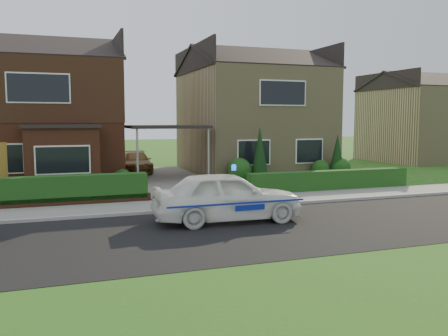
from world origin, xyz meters
name	(u,v)px	position (x,y,z in m)	size (l,w,h in m)	color
ground	(255,229)	(0.00, 0.00, 0.00)	(120.00, 120.00, 0.00)	#1A5516
road	(255,229)	(0.00, 0.00, 0.00)	(60.00, 6.00, 0.02)	black
kerb	(219,208)	(0.00, 3.05, 0.06)	(60.00, 0.16, 0.12)	#9E9993
sidewalk	(210,203)	(0.00, 4.10, 0.05)	(60.00, 2.00, 0.10)	slate
grass_verge	(363,289)	(0.00, -5.00, 0.00)	(60.00, 4.00, 0.01)	#1A5516
driveway	(168,180)	(0.00, 11.00, 0.06)	(3.80, 12.00, 0.12)	#666059
house_left	(42,105)	(-5.78, 13.90, 3.81)	(7.50, 9.53, 7.25)	brown
house_right	(252,109)	(5.80, 13.99, 3.66)	(7.50, 8.06, 7.25)	tan
carport_link	(167,128)	(0.00, 10.95, 2.66)	(3.80, 3.00, 2.77)	black
dwarf_wall	(39,204)	(-5.80, 5.30, 0.18)	(7.70, 0.25, 0.36)	brown
hedge_left	(39,208)	(-5.80, 5.45, 0.00)	(7.50, 0.55, 0.90)	#163E13
hedge_right	(330,191)	(5.80, 5.35, 0.00)	(7.50, 0.55, 0.80)	#163E13
shrub_left_mid	(86,175)	(-4.00, 9.30, 0.66)	(1.32, 1.32, 1.32)	#163E13
shrub_left_near	(122,178)	(-2.40, 9.60, 0.42)	(0.84, 0.84, 0.84)	#163E13
shrub_right_near	(239,170)	(3.20, 9.40, 0.60)	(1.20, 1.20, 1.20)	#163E13
shrub_right_mid	(320,169)	(7.80, 9.50, 0.48)	(0.96, 0.96, 0.96)	#163E13
shrub_right_far	(340,168)	(8.80, 9.20, 0.54)	(1.08, 1.08, 1.08)	#163E13
conifer_a	(260,156)	(4.20, 9.20, 1.30)	(0.90, 0.90, 2.60)	black
conifer_b	(337,157)	(8.60, 9.20, 1.10)	(0.90, 0.90, 2.20)	black
neighbour_right	(420,126)	(20.00, 16.00, 2.60)	(6.50, 7.00, 5.20)	tan
police_car	(227,197)	(-0.39, 1.20, 0.76)	(4.09, 4.53, 1.68)	white
driveway_car	(136,162)	(-1.00, 14.50, 0.68)	(1.58, 3.89, 1.13)	brown
potted_plant_b	(1,196)	(-7.09, 6.46, 0.34)	(0.37, 0.30, 0.68)	gray
potted_plant_c	(132,190)	(-2.50, 6.00, 0.37)	(0.42, 0.42, 0.75)	gray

